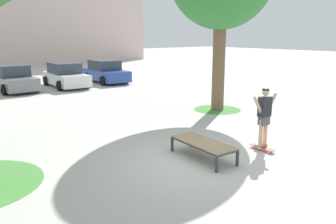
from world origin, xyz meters
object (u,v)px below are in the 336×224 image
Objects in this scene: skate_box at (203,143)px; car_blue at (105,72)px; car_grey at (13,79)px; car_white at (65,76)px; skater at (264,114)px; skateboard at (262,148)px.

car_blue is (5.06, 14.91, 0.28)m from skate_box.
car_grey is at bearing 93.57° from skate_box.
car_white is at bearing -172.92° from car_blue.
skater is at bearing -91.04° from car_white.
car_white is at bearing 88.96° from skater.
skateboard is 0.19× the size of car_grey.
skater reaches higher than car_blue.
skater is 0.40× the size of car_blue.
car_white is 3.02m from car_blue.
skateboard is at bearing -17.92° from skate_box.
car_white is (0.27, 15.11, -0.38)m from skater.
car_grey is at bearing 99.95° from skater.
car_grey is at bearing 171.97° from car_white.
car_grey is (-2.72, 15.54, 0.61)m from skateboard.
car_grey is at bearing 99.95° from skateboard.
skate_box is 2.42× the size of skateboard.
skate_box is at bearing -98.08° from car_white.
skate_box is 0.46× the size of car_blue.
car_grey reaches higher than skateboard.
skateboard is at bearing -91.04° from car_white.
skater reaches higher than car_white.
skater is 0.40× the size of car_grey.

